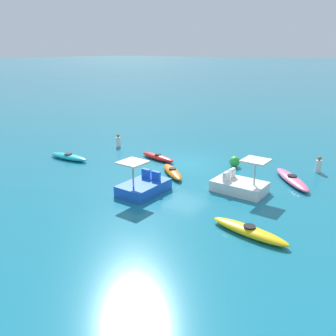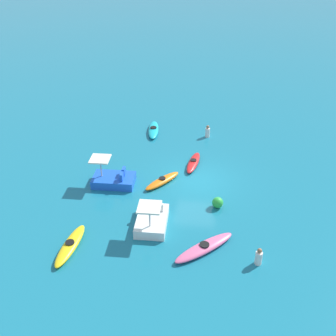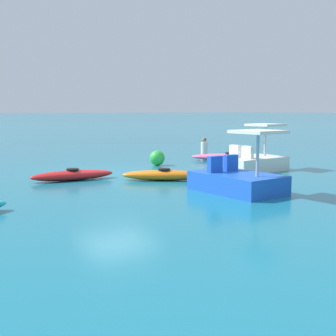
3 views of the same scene
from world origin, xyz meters
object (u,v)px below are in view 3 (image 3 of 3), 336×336
(kayak_orange, at_px, (164,175))
(pedal_boat_white, at_px, (252,161))
(kayak_pink, at_px, (230,157))
(person_by_kayaks, at_px, (204,148))
(kayak_red, at_px, (73,175))
(buoy_green, at_px, (157,158))
(pedal_boat_blue, at_px, (238,180))

(kayak_orange, xyz_separation_m, pedal_boat_white, (-3.90, -0.02, 0.17))
(kayak_pink, xyz_separation_m, pedal_boat_white, (1.50, 2.72, 0.17))
(kayak_orange, height_order, kayak_pink, same)
(pedal_boat_white, relative_size, person_by_kayaks, 2.82)
(kayak_orange, relative_size, kayak_red, 0.92)
(pedal_boat_white, xyz_separation_m, buoy_green, (1.96, -3.24, -0.04))
(pedal_boat_white, height_order, pedal_boat_blue, same)
(kayak_red, height_order, pedal_boat_white, pedal_boat_white)
(kayak_pink, bearing_deg, pedal_boat_white, 61.07)
(kayak_red, bearing_deg, pedal_boat_blue, 121.87)
(kayak_pink, xyz_separation_m, kayak_red, (7.74, 1.09, 0.00))
(pedal_boat_white, bearing_deg, person_by_kayaks, -111.89)
(kayak_orange, height_order, buoy_green, buoy_green)
(kayak_red, height_order, person_by_kayaks, person_by_kayaks)
(kayak_orange, distance_m, person_by_kayaks, 7.91)
(kayak_pink, bearing_deg, buoy_green, -8.64)
(person_by_kayaks, bearing_deg, pedal_boat_white, 68.11)
(buoy_green, bearing_deg, pedal_boat_white, 121.09)
(kayak_pink, bearing_deg, person_by_kayaks, -103.15)
(kayak_orange, bearing_deg, kayak_red, -35.11)
(kayak_red, xyz_separation_m, person_by_kayaks, (-8.31, -3.53, 0.22))
(kayak_red, distance_m, buoy_green, 4.58)
(kayak_orange, distance_m, pedal_boat_blue, 2.85)
(kayak_red, bearing_deg, person_by_kayaks, -156.98)
(kayak_orange, xyz_separation_m, kayak_red, (2.34, -1.64, 0.00))
(kayak_red, xyz_separation_m, buoy_green, (-4.28, -1.62, 0.14))
(kayak_orange, relative_size, pedal_boat_blue, 1.00)
(pedal_boat_blue, relative_size, person_by_kayaks, 2.82)
(kayak_orange, distance_m, kayak_red, 2.86)
(buoy_green, distance_m, person_by_kayaks, 4.46)
(buoy_green, bearing_deg, kayak_pink, 171.36)
(buoy_green, height_order, person_by_kayaks, person_by_kayaks)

